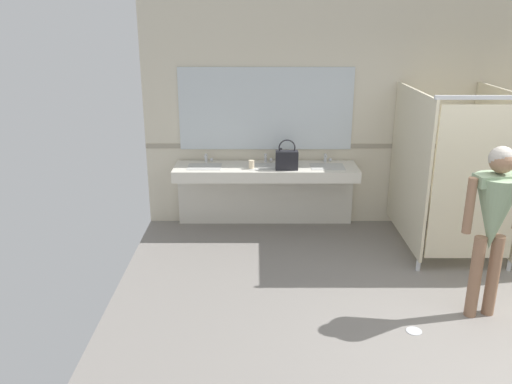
% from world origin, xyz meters
% --- Properties ---
extents(wall_back, '(7.39, 0.12, 3.00)m').
position_xyz_m(wall_back, '(0.00, 2.86, 1.50)').
color(wall_back, beige).
rests_on(wall_back, ground_plane).
extents(wall_back_tile_band, '(7.39, 0.01, 0.06)m').
position_xyz_m(wall_back_tile_band, '(0.00, 2.79, 1.05)').
color(wall_back_tile_band, '#9E937F').
rests_on(wall_back_tile_band, wall_back).
extents(vanity_counter, '(2.31, 0.56, 0.98)m').
position_xyz_m(vanity_counter, '(-2.14, 2.58, 0.63)').
color(vanity_counter, silver).
rests_on(vanity_counter, ground_plane).
extents(mirror_panel, '(2.21, 0.02, 1.04)m').
position_xyz_m(mirror_panel, '(-2.14, 2.78, 1.53)').
color(mirror_panel, silver).
rests_on(mirror_panel, wall_back).
extents(bathroom_stalls, '(2.06, 1.50, 1.92)m').
position_xyz_m(bathroom_stalls, '(0.52, 1.82, 1.01)').
color(bathroom_stalls, beige).
rests_on(bathroom_stalls, ground_plane).
extents(person_standing, '(0.56, 0.46, 1.62)m').
position_xyz_m(person_standing, '(-0.17, 0.45, 1.02)').
color(person_standing, '#8C664C').
rests_on(person_standing, ground_plane).
extents(handbag, '(0.27, 0.13, 0.38)m').
position_xyz_m(handbag, '(-1.88, 2.36, 0.99)').
color(handbag, black).
rests_on(handbag, vanity_counter).
extents(soap_dispenser, '(0.07, 0.07, 0.19)m').
position_xyz_m(soap_dispenser, '(-1.94, 2.66, 0.94)').
color(soap_dispenser, white).
rests_on(soap_dispenser, vanity_counter).
extents(paper_cup, '(0.07, 0.07, 0.10)m').
position_xyz_m(paper_cup, '(-2.32, 2.39, 0.91)').
color(paper_cup, beige).
rests_on(paper_cup, vanity_counter).
extents(floor_drain_cover, '(0.14, 0.14, 0.01)m').
position_xyz_m(floor_drain_cover, '(-0.86, 0.17, 0.00)').
color(floor_drain_cover, '#B7BABF').
rests_on(floor_drain_cover, ground_plane).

